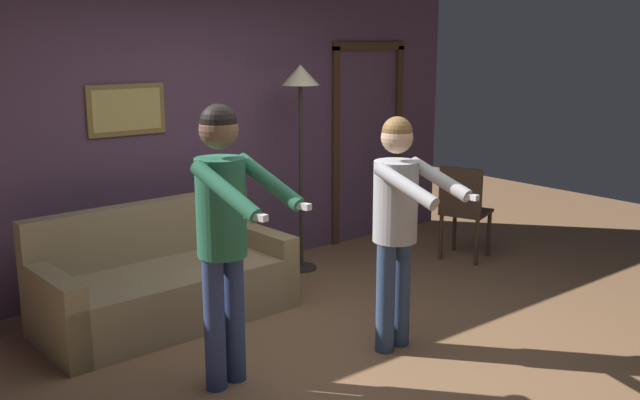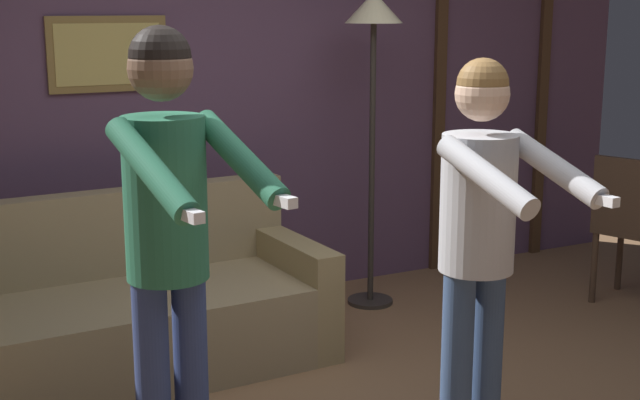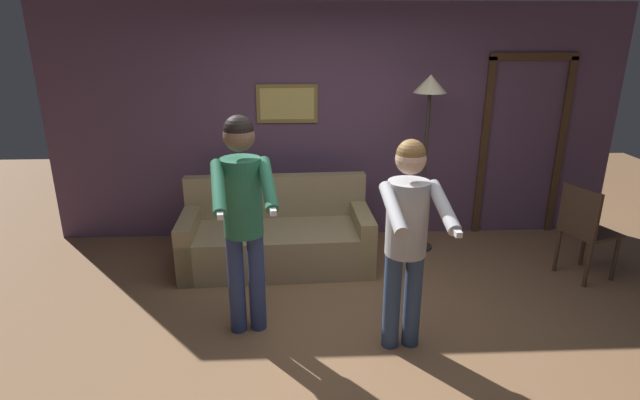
% 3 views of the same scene
% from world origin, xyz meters
% --- Properties ---
extents(back_wall_assembly, '(6.40, 0.10, 2.60)m').
position_xyz_m(back_wall_assembly, '(0.03, 2.21, 1.30)').
color(back_wall_assembly, '#5E435F').
rests_on(back_wall_assembly, ground_plane).
extents(couch, '(1.93, 0.92, 0.87)m').
position_xyz_m(couch, '(-0.66, 1.39, 0.28)').
color(couch, '#9D8862').
rests_on(couch, ground_plane).
extents(torchiere_lamp, '(0.34, 0.34, 1.89)m').
position_xyz_m(torchiere_lamp, '(0.91, 1.73, 1.58)').
color(torchiere_lamp, '#332D28').
rests_on(torchiere_lamp, ground_plane).
extents(person_standing_left, '(0.51, 0.73, 1.75)m').
position_xyz_m(person_standing_left, '(-0.85, 0.19, 1.07)').
color(person_standing_left, navy).
rests_on(person_standing_left, ground_plane).
extents(person_standing_right, '(0.46, 0.67, 1.62)m').
position_xyz_m(person_standing_right, '(0.34, -0.08, 0.97)').
color(person_standing_right, '#344A70').
rests_on(person_standing_right, ground_plane).
extents(dining_chair_distant, '(0.54, 0.54, 0.93)m').
position_xyz_m(dining_chair_distant, '(2.29, 0.96, 0.53)').
color(dining_chair_distant, '#4C3828').
rests_on(dining_chair_distant, ground_plane).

